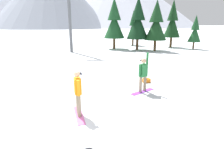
% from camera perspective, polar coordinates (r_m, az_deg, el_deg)
% --- Properties ---
extents(ground_plane, '(800.00, 800.00, 0.00)m').
position_cam_1_polar(ground_plane, '(6.59, -10.05, -15.81)').
color(ground_plane, white).
extents(snowboarder_foreground, '(0.49, 1.58, 1.75)m').
position_cam_1_polar(snowboarder_foreground, '(7.02, -10.38, -5.41)').
color(snowboarder_foreground, pink).
rests_on(snowboarder_foreground, ground_plane).
extents(snowboarder_midground, '(1.43, 0.98, 2.01)m').
position_cam_1_polar(snowboarder_midground, '(9.45, 9.52, 0.15)').
color(snowboarder_midground, '#993FD8').
rests_on(snowboarder_midground, ground_plane).
extents(backpack_orange, '(0.54, 0.36, 0.28)m').
position_cam_1_polar(backpack_orange, '(11.28, 10.40, -1.75)').
color(backpack_orange, orange).
rests_on(backpack_orange, ground_plane).
extents(pine_tree_leaning, '(2.42, 2.42, 6.75)m').
position_cam_1_polar(pine_tree_leaning, '(29.36, 18.02, 15.09)').
color(pine_tree_leaning, '#472D19').
rests_on(pine_tree_leaning, ground_plane).
extents(pine_tree_short, '(1.91, 1.91, 5.47)m').
position_cam_1_polar(pine_tree_short, '(30.72, 6.51, 14.38)').
color(pine_tree_short, '#472D19').
rests_on(pine_tree_short, ground_plane).
extents(pine_tree_tall, '(2.84, 2.84, 6.73)m').
position_cam_1_polar(pine_tree_tall, '(25.22, 7.96, 15.75)').
color(pine_tree_tall, '#472D19').
rests_on(pine_tree_tall, ground_plane).
extents(pine_tree_slender, '(2.81, 2.81, 6.79)m').
position_cam_1_polar(pine_tree_slender, '(26.13, 0.70, 15.93)').
color(pine_tree_slender, '#472D19').
rests_on(pine_tree_slender, ground_plane).
extents(pine_tree_twin, '(1.70, 1.70, 4.56)m').
position_cam_1_polar(pine_tree_twin, '(28.17, 24.07, 12.12)').
color(pine_tree_twin, '#472D19').
rests_on(pine_tree_twin, ground_plane).
extents(pine_tree_young, '(2.74, 2.74, 6.31)m').
position_cam_1_polar(pine_tree_young, '(24.87, 13.36, 14.97)').
color(pine_tree_young, '#472D19').
rests_on(pine_tree_young, ground_plane).
extents(ski_lift_tower, '(2.94, 0.36, 10.40)m').
position_cam_1_polar(ski_lift_tower, '(23.66, -13.08, 20.85)').
color(ski_lift_tower, '#595B60').
rests_on(ski_lift_tower, ground_plane).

